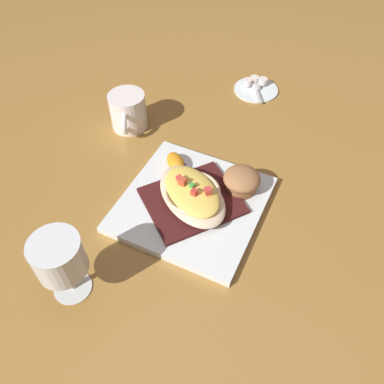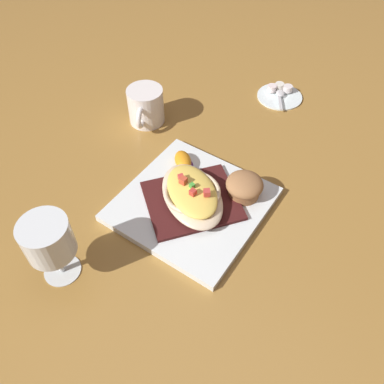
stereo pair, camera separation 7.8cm
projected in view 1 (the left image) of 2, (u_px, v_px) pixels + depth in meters
The scene contains 13 objects.
ground_plane at pixel (192, 206), 0.81m from camera, with size 2.60×2.60×0.00m, color olive.
square_plate at pixel (192, 204), 0.81m from camera, with size 0.27×0.27×0.02m, color white.
folded_napkin at pixel (192, 201), 0.80m from camera, with size 0.15×0.18×0.01m, color #411616.
gratin_dish at pixel (192, 193), 0.78m from camera, with size 0.19×0.21×0.05m.
muffin at pixel (242, 181), 0.81m from camera, with size 0.08×0.08×0.05m.
orange_garnish at pixel (176, 163), 0.86m from camera, with size 0.07×0.07×0.03m.
coffee_mug at pixel (128, 113), 0.95m from camera, with size 0.11×0.09×0.09m.
stemmed_glass at pixel (59, 259), 0.62m from camera, with size 0.08×0.08×0.14m.
creamer_saucer at pixel (256, 89), 1.08m from camera, with size 0.12×0.12×0.01m, color white.
spoon at pixel (257, 88), 1.07m from camera, with size 0.08×0.06×0.01m.
creamer_cup_0 at pixel (263, 81), 1.08m from camera, with size 0.02×0.02×0.02m, color white.
creamer_cup_1 at pixel (255, 79), 1.08m from camera, with size 0.02×0.02×0.02m, color white.
creamer_cup_2 at pixel (248, 82), 1.08m from camera, with size 0.02×0.02×0.02m, color white.
Camera 1 is at (-0.46, -0.22, 0.63)m, focal length 37.01 mm.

